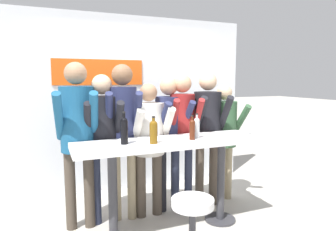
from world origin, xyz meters
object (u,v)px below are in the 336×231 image
wine_bottle_2 (197,127)px  person_far_left (77,127)px  person_rightmost (224,130)px  person_center_right (169,129)px  bar_stool (192,224)px  person_center (149,136)px  person_center_left (123,124)px  tasting_table (171,157)px  wine_bottle_1 (154,131)px  person_right (182,126)px  person_left (103,132)px  person_far_right (208,124)px  wine_bottle_3 (124,129)px  wine_glass_0 (248,124)px  wine_bottle_0 (192,129)px

wine_bottle_2 → person_far_left: bearing=158.8°
wine_bottle_2 → person_rightmost: bearing=37.5°
person_far_left → person_center_right: bearing=10.1°
bar_stool → person_far_left: size_ratio=0.36×
person_center → person_center_right: (0.28, 0.06, 0.06)m
person_center_left → tasting_table: bearing=-37.9°
person_rightmost → wine_bottle_1: size_ratio=5.78×
person_right → wine_bottle_1: size_ratio=6.25×
person_right → person_rightmost: size_ratio=1.08×
person_far_left → person_left: bearing=11.1°
person_left → person_far_right: size_ratio=0.98×
wine_bottle_2 → wine_bottle_3: 0.81m
person_left → wine_bottle_1: person_left is taller
person_far_right → wine_bottle_3: 1.30m
person_center_right → wine_bottle_1: size_ratio=6.12×
tasting_table → person_rightmost: (1.00, 0.51, 0.15)m
wine_bottle_2 → person_center: bearing=130.1°
person_center_right → wine_bottle_3: 0.88m
wine_glass_0 → wine_bottle_1: bearing=-177.4°
wine_bottle_3 → bar_stool: bearing=-61.5°
wine_bottle_2 → wine_glass_0: bearing=-2.6°
person_far_right → wine_bottle_3: size_ratio=5.35×
person_right → wine_glass_0: (0.61, -0.50, 0.06)m
person_left → person_far_right: bearing=5.0°
wine_bottle_0 → wine_bottle_1: bearing=-176.9°
person_far_right → person_far_left: bearing=-171.8°
bar_stool → wine_bottle_2: bearing=60.1°
person_left → person_far_right: (1.33, -0.02, 0.02)m
person_rightmost → wine_bottle_0: 1.00m
person_rightmost → wine_bottle_2: 0.90m
person_far_right → person_center: bearing=-171.8°
bar_stool → wine_bottle_1: (-0.12, 0.64, 0.71)m
person_center_left → wine_bottle_3: bearing=-92.1°
tasting_table → person_rightmost: size_ratio=1.29×
person_center_right → wine_bottle_2: person_center_right is taller
person_center_right → person_far_right: size_ratio=0.96×
person_center_left → person_rightmost: bearing=12.9°
person_center → wine_bottle_2: size_ratio=5.91×
person_center → person_far_right: size_ratio=0.92×
person_center_right → wine_bottle_2: size_ratio=6.18×
tasting_table → person_far_right: 0.86m
person_center → wine_bottle_1: size_ratio=5.86×
wine_bottle_1 → wine_glass_0: wine_bottle_1 is taller
person_center → wine_bottle_2: bearing=-49.2°
person_far_left → person_left: 0.29m
wine_glass_0 → person_left: bearing=162.0°
bar_stool → person_left: 1.45m
person_left → person_right: 0.98m
person_far_left → wine_bottle_3: size_ratio=5.65×
bar_stool → person_far_left: bearing=123.6°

